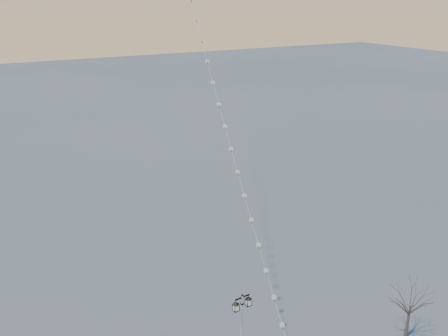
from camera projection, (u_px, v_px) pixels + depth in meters
street_lamp at (242, 329)px, 26.67m from camera, size 1.29×0.57×5.10m
bare_tree at (411, 303)px, 29.35m from camera, size 2.21×2.21×3.67m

